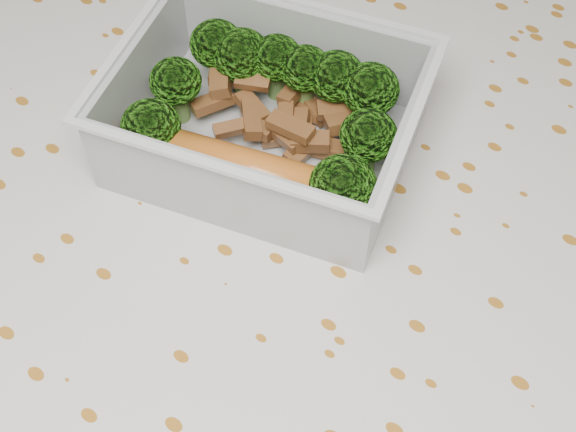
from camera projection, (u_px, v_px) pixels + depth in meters
The scene contains 6 objects.
dining_table at pixel (298, 315), 0.52m from camera, with size 1.40×0.90×0.75m.
tablecloth at pixel (299, 276), 0.48m from camera, with size 1.46×0.96×0.19m.
lunch_container at pixel (266, 126), 0.47m from camera, with size 0.20×0.18×0.06m.
broccoli_florets at pixel (280, 96), 0.47m from camera, with size 0.16×0.13×0.05m.
meat_pile at pixel (285, 117), 0.48m from camera, with size 0.10×0.07×0.03m.
sausage at pixel (248, 171), 0.45m from camera, with size 0.15×0.06×0.03m.
Camera 1 is at (0.14, -0.20, 1.13)m, focal length 50.00 mm.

